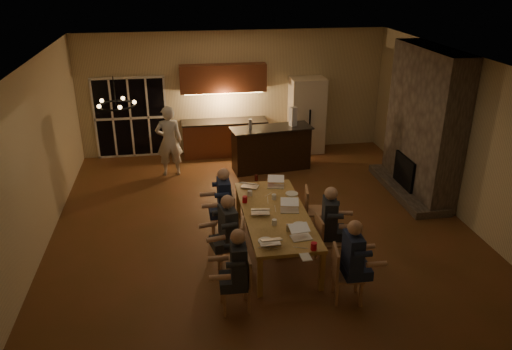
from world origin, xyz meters
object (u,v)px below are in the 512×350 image
(person_right_near, at_px, (352,262))
(person_right_mid, at_px, (329,224))
(person_left_far, at_px, (224,203))
(laptop_a, at_px, (270,237))
(plate_far, at_px, (292,194))
(bar_blender, at_px, (293,117))
(dining_table, at_px, (275,231))
(person_left_mid, at_px, (228,233))
(laptop_d, at_px, (290,205))
(can_silver, at_px, (288,228))
(can_cola, at_px, (256,178))
(chair_left_mid, at_px, (231,245))
(mug_front, at_px, (274,222))
(person_left_near, at_px, (239,272))
(plate_left, at_px, (266,241))
(chair_right_near, at_px, (348,274))
(laptop_e, at_px, (250,181))
(chandelier, at_px, (116,105))
(mug_back, at_px, (250,193))
(refrigerator, at_px, (307,115))
(laptop_f, at_px, (276,181))
(chair_right_mid, at_px, (330,240))
(laptop_b, at_px, (301,232))
(chair_right_far, at_px, (317,210))
(redcup_mid, at_px, (245,199))
(laptop_c, at_px, (260,207))
(chair_left_far, at_px, (223,216))
(mug_mid, at_px, (274,197))
(standing_person, at_px, (169,141))
(plate_near, at_px, (300,225))
(bar_island, at_px, (271,148))
(redcup_near, at_px, (314,246))
(chair_left_near, at_px, (235,283))

(person_right_near, height_order, person_right_mid, same)
(person_left_far, bearing_deg, laptop_a, 18.09)
(plate_far, height_order, bar_blender, bar_blender)
(dining_table, distance_m, person_left_mid, 1.06)
(laptop_d, relative_size, plate_far, 1.33)
(person_left_far, bearing_deg, person_right_mid, 56.33)
(can_silver, distance_m, can_cola, 2.09)
(chair_left_mid, distance_m, person_left_far, 1.12)
(mug_front, bearing_deg, person_left_near, -122.66)
(plate_left, relative_size, plate_far, 1.00)
(dining_table, bearing_deg, chair_right_near, -62.77)
(laptop_e, bearing_deg, chandelier, 50.60)
(chair_left_mid, bearing_deg, mug_back, 169.13)
(person_right_near, xyz_separation_m, laptop_a, (-1.13, 0.63, 0.17))
(refrigerator, distance_m, mug_back, 4.67)
(chair_right_near, bearing_deg, laptop_f, 21.39)
(chair_right_mid, bearing_deg, can_silver, 96.78)
(laptop_b, distance_m, plate_far, 1.62)
(laptop_f, xyz_separation_m, mug_back, (-0.56, -0.32, -0.06))
(person_right_mid, relative_size, chandelier, 2.33)
(chair_right_far, bearing_deg, redcup_mid, 102.29)
(person_right_mid, relative_size, laptop_c, 4.31)
(chair_left_far, distance_m, can_cola, 1.17)
(mug_mid, bearing_deg, chair_left_mid, -133.34)
(redcup_mid, bearing_deg, dining_table, -45.53)
(person_right_near, xyz_separation_m, plate_far, (-0.39, 2.30, 0.07))
(person_left_mid, xyz_separation_m, plate_left, (0.54, -0.44, 0.07))
(mug_mid, xyz_separation_m, mug_back, (-0.42, 0.22, 0.00))
(standing_person, xyz_separation_m, plate_near, (2.14, -4.31, -0.10))
(chair_right_near, distance_m, laptop_c, 1.97)
(redcup_mid, distance_m, plate_far, 0.95)
(bar_island, height_order, chandelier, chandelier)
(laptop_a, height_order, plate_near, laptop_a)
(mug_mid, distance_m, redcup_near, 1.83)
(bar_island, relative_size, plate_near, 8.41)
(chair_left_far, relative_size, standing_person, 0.52)
(chair_right_near, bearing_deg, laptop_d, 27.74)
(refrigerator, relative_size, chair_right_mid, 2.25)
(standing_person, xyz_separation_m, can_cola, (1.71, -2.37, -0.05))
(person_left_near, height_order, can_silver, person_left_near)
(dining_table, distance_m, bar_blender, 4.09)
(plate_left, relative_size, bar_blender, 0.52)
(bar_island, xyz_separation_m, laptop_d, (-0.38, -3.72, 0.32))
(person_right_mid, bearing_deg, chair_left_mid, 100.28)
(chair_left_mid, xyz_separation_m, person_left_mid, (-0.04, -0.03, 0.24))
(chair_left_near, distance_m, person_left_far, 2.17)
(can_cola, bearing_deg, refrigerator, 60.99)
(chair_left_mid, height_order, standing_person, standing_person)
(laptop_e, xyz_separation_m, mug_back, (-0.06, -0.39, -0.06))
(laptop_a, xyz_separation_m, can_cola, (0.18, 2.40, -0.05))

